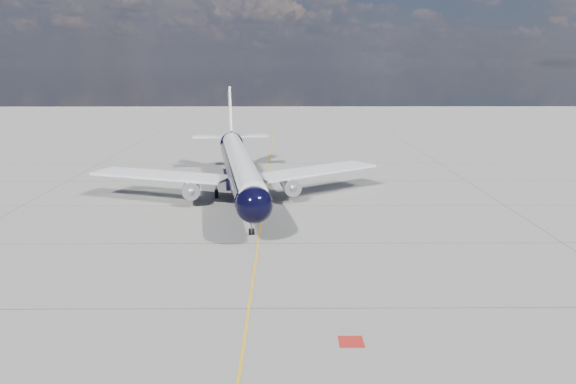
{
  "coord_description": "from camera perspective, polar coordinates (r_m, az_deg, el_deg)",
  "views": [
    {
      "loc": [
        2.56,
        -42.52,
        17.23
      ],
      "look_at": [
        2.97,
        15.14,
        4.0
      ],
      "focal_mm": 35.0,
      "sensor_mm": 36.0,
      "label": 1
    }
  ],
  "objects": [
    {
      "name": "taxiway_centerline",
      "position": [
        69.73,
        -2.5,
        -1.39
      ],
      "size": [
        0.16,
        160.0,
        0.01
      ],
      "primitive_type": "cube",
      "color": "#DDA10B",
      "rests_on": "ground"
    },
    {
      "name": "main_airliner",
      "position": [
        73.83,
        -4.97,
        2.74
      ],
      "size": [
        38.4,
        47.13,
        13.64
      ],
      "rotation": [
        0.0,
        0.0,
        0.15
      ],
      "color": "black",
      "rests_on": "ground"
    },
    {
      "name": "ground",
      "position": [
        74.58,
        -2.37,
        -0.44
      ],
      "size": [
        320.0,
        320.0,
        0.0
      ],
      "primitive_type": "plane",
      "color": "gray",
      "rests_on": "ground"
    },
    {
      "name": "red_marking",
      "position": [
        37.04,
        6.43,
        -14.88
      ],
      "size": [
        1.6,
        1.6,
        0.01
      ],
      "primitive_type": "cube",
      "color": "maroon",
      "rests_on": "ground"
    }
  ]
}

